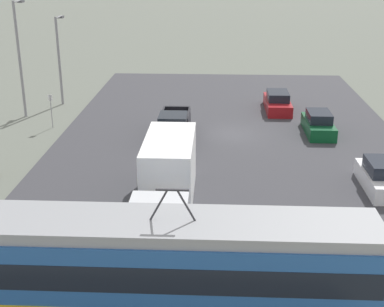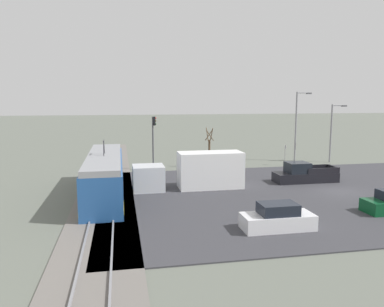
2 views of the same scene
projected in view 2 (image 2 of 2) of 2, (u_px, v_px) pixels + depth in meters
ground_plane at (337, 192)px, 31.23m from camera, size 320.00×320.00×0.00m
road_surface at (337, 191)px, 31.22m from camera, size 22.93×38.67×0.08m
rail_bed at (104, 203)px, 27.66m from camera, size 72.05×4.40×0.22m
light_rail_tram at (105, 176)px, 29.65m from camera, size 13.99×2.78×4.39m
box_truck at (196, 172)px, 31.97m from camera, size 2.42×9.35×3.09m
pickup_truck at (304, 174)px, 34.52m from camera, size 1.95×5.84×1.85m
sedan_car_0 at (278, 218)px, 21.97m from camera, size 1.75×4.25×1.56m
traffic_light_pole at (154, 136)px, 40.21m from camera, size 0.28×0.47×5.82m
street_tree at (209, 149)px, 42.19m from camera, size 1.07×0.89×4.49m
street_lamp_near_crossing at (333, 129)px, 45.32m from camera, size 0.36×1.95×7.04m
street_lamp_mid_block at (297, 122)px, 46.27m from camera, size 0.36×1.95×8.55m
no_parking_sign at (285, 153)px, 43.46m from camera, size 0.32×0.08×2.40m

